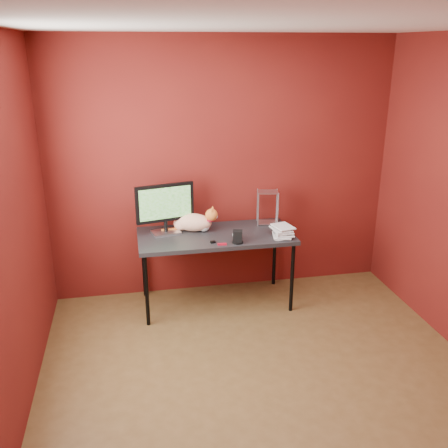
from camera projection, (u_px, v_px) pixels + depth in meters
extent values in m
cube|color=#523A1C|center=(266.00, 385.00, 3.87)|extent=(3.50, 3.50, 0.01)
cube|color=silver|center=(278.00, 25.00, 2.99)|extent=(3.50, 3.50, 0.02)
cube|color=#5A1310|center=(223.00, 169.00, 5.05)|extent=(3.50, 0.02, 2.60)
cube|color=#5A1310|center=(406.00, 390.00, 1.81)|extent=(3.50, 0.02, 2.60)
cube|color=#5A1310|center=(2.00, 246.00, 3.11)|extent=(0.02, 3.50, 2.60)
cube|color=black|center=(215.00, 236.00, 4.86)|extent=(1.50, 0.70, 0.04)
cylinder|color=black|center=(147.00, 291.00, 4.58)|extent=(0.04, 0.04, 0.71)
cylinder|color=black|center=(292.00, 278.00, 4.84)|extent=(0.04, 0.04, 0.71)
cylinder|color=black|center=(144.00, 264.00, 5.14)|extent=(0.04, 0.04, 0.71)
cylinder|color=black|center=(274.00, 254.00, 5.39)|extent=(0.04, 0.04, 0.71)
cube|color=#B5B5BA|center=(166.00, 232.00, 4.87)|extent=(0.30, 0.24, 0.02)
cylinder|color=black|center=(166.00, 226.00, 4.85)|extent=(0.04, 0.04, 0.11)
cube|color=black|center=(165.00, 203.00, 4.77)|extent=(0.57, 0.16, 0.37)
cube|color=#174C14|center=(165.00, 203.00, 4.77)|extent=(0.50, 0.12, 0.31)
ellipsoid|color=orange|center=(193.00, 222.00, 4.92)|extent=(0.42, 0.32, 0.18)
ellipsoid|color=orange|center=(182.00, 223.00, 4.94)|extent=(0.22, 0.22, 0.14)
sphere|color=white|center=(204.00, 226.00, 4.91)|extent=(0.12, 0.12, 0.12)
sphere|color=orange|center=(212.00, 215.00, 4.86)|extent=(0.12, 0.12, 0.12)
cone|color=orange|center=(211.00, 210.00, 4.81)|extent=(0.04, 0.04, 0.05)
cone|color=orange|center=(213.00, 208.00, 4.86)|extent=(0.04, 0.04, 0.05)
cylinder|color=#B10B27|center=(210.00, 220.00, 4.87)|extent=(0.09, 0.09, 0.01)
cylinder|color=orange|center=(171.00, 230.00, 4.92)|extent=(0.20, 0.05, 0.03)
ellipsoid|color=white|center=(237.00, 235.00, 4.72)|extent=(0.09, 0.09, 0.08)
ellipsoid|color=black|center=(236.00, 235.00, 4.68)|extent=(0.02, 0.01, 0.03)
ellipsoid|color=black|center=(240.00, 235.00, 4.68)|extent=(0.02, 0.01, 0.03)
cube|color=black|center=(238.00, 238.00, 4.69)|extent=(0.05, 0.01, 0.00)
cylinder|color=black|center=(238.00, 242.00, 4.64)|extent=(0.11, 0.11, 0.02)
cube|color=black|center=(238.00, 236.00, 4.62)|extent=(0.10, 0.10, 0.11)
imported|color=beige|center=(274.00, 225.00, 4.76)|extent=(0.21, 0.25, 0.22)
imported|color=beige|center=(275.00, 203.00, 4.69)|extent=(0.18, 0.24, 0.22)
imported|color=beige|center=(276.00, 180.00, 4.61)|extent=(0.17, 0.22, 0.22)
imported|color=beige|center=(277.00, 156.00, 4.54)|extent=(0.19, 0.24, 0.22)
imported|color=beige|center=(278.00, 132.00, 4.46)|extent=(0.21, 0.25, 0.22)
cylinder|color=#B5B5BA|center=(260.00, 210.00, 5.00)|extent=(0.01, 0.01, 0.35)
cylinder|color=#B5B5BA|center=(279.00, 209.00, 5.04)|extent=(0.01, 0.01, 0.35)
cylinder|color=#B5B5BA|center=(256.00, 205.00, 5.15)|extent=(0.01, 0.01, 0.35)
cylinder|color=#B5B5BA|center=(275.00, 204.00, 5.19)|extent=(0.01, 0.01, 0.35)
cube|color=#B5B5BA|center=(267.00, 222.00, 5.15)|extent=(0.23, 0.20, 0.01)
cube|color=#B5B5BA|center=(268.00, 192.00, 5.04)|extent=(0.23, 0.20, 0.01)
cube|color=#A80C1F|center=(222.00, 244.00, 4.59)|extent=(0.08, 0.03, 0.02)
cube|color=black|center=(213.00, 242.00, 4.63)|extent=(0.05, 0.04, 0.02)
cylinder|color=#B5B5BA|center=(240.00, 240.00, 4.70)|extent=(0.04, 0.04, 0.00)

